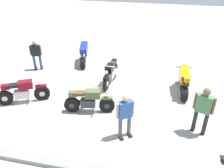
% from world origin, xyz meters
% --- Properties ---
extents(ground_plane, '(40.00, 40.00, 0.00)m').
position_xyz_m(ground_plane, '(0.00, 0.00, 0.00)').
color(ground_plane, '#9E9E99').
extents(motorcycle_olive_vintage, '(1.95, 0.70, 1.07)m').
position_xyz_m(motorcycle_olive_vintage, '(1.22, 1.86, 0.49)').
color(motorcycle_olive_vintage, black).
rests_on(motorcycle_olive_vintage, ground).
extents(motorcycle_maroon_cruiser, '(1.92, 1.05, 1.09)m').
position_xyz_m(motorcycle_maroon_cruiser, '(4.03, 1.83, 0.52)').
color(motorcycle_maroon_cruiser, black).
rests_on(motorcycle_maroon_cruiser, ground).
extents(motorcycle_orange_sportbike, '(0.70, 1.96, 1.14)m').
position_xyz_m(motorcycle_orange_sportbike, '(-2.39, -0.39, 0.59)').
color(motorcycle_orange_sportbike, black).
rests_on(motorcycle_orange_sportbike, ground).
extents(motorcycle_black_cruiser, '(0.70, 2.09, 1.09)m').
position_xyz_m(motorcycle_black_cruiser, '(0.90, -0.57, 0.52)').
color(motorcycle_black_cruiser, black).
rests_on(motorcycle_black_cruiser, ground).
extents(motorcycle_blue_sportbike, '(0.76, 1.95, 1.14)m').
position_xyz_m(motorcycle_blue_sportbike, '(2.81, -2.40, 0.59)').
color(motorcycle_blue_sportbike, black).
rests_on(motorcycle_blue_sportbike, ground).
extents(person_in_blue_shirt, '(0.57, 0.50, 1.65)m').
position_xyz_m(person_in_blue_shirt, '(-0.35, 2.95, 0.94)').
color(person_in_blue_shirt, '#59595B').
rests_on(person_in_blue_shirt, ground).
extents(person_in_black_shirt, '(0.62, 0.41, 1.59)m').
position_xyz_m(person_in_black_shirt, '(4.92, -1.10, 0.89)').
color(person_in_black_shirt, '#384772').
rests_on(person_in_black_shirt, ground).
extents(person_in_green_shirt, '(0.66, 0.45, 1.77)m').
position_xyz_m(person_in_green_shirt, '(-2.80, 2.24, 1.02)').
color(person_in_green_shirt, '#262628').
rests_on(person_in_green_shirt, ground).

